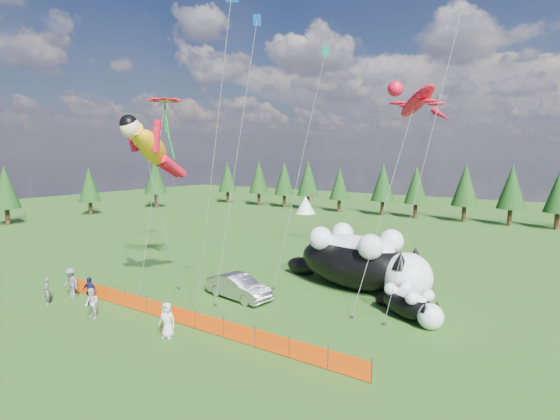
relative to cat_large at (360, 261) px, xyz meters
name	(u,v)px	position (x,y,z in m)	size (l,w,h in m)	color
ground	(220,309)	(-5.32, -8.49, -2.03)	(160.00, 160.00, 0.00)	#163609
safety_fence	(183,316)	(-5.32, -11.49, -1.52)	(22.06, 0.06, 1.10)	#262626
tree_line	(431,192)	(-5.32, 36.51, 1.97)	(90.00, 4.00, 8.00)	black
festival_tents	(511,220)	(5.68, 31.51, -0.63)	(50.00, 3.20, 2.80)	white
cat_large	(360,261)	(0.00, 0.00, 0.00)	(11.75, 5.65, 4.27)	black
cat_small	(410,304)	(4.70, -3.53, -1.13)	(4.71, 3.61, 1.89)	black
car	(239,287)	(-5.62, -6.31, -1.25)	(1.65, 4.72, 1.56)	#B9B9BE
spectator_a	(47,291)	(-14.87, -13.90, -1.17)	(0.62, 0.41, 1.70)	#5A595E
spectator_b	(92,303)	(-10.33, -13.73, -1.14)	(0.86, 0.51, 1.77)	beige
spectator_c	(89,291)	(-12.49, -12.50, -1.13)	(1.05, 0.54, 1.79)	#16163D
spectator_d	(71,283)	(-14.86, -12.32, -1.04)	(1.28, 0.66, 1.98)	#5A595E
spectator_e	(167,320)	(-4.75, -13.07, -1.11)	(0.90, 0.58, 1.84)	beige
superhero_kite	(152,149)	(-11.00, -8.46, 7.67)	(6.64, 6.76, 12.11)	orange
gecko_kite	(417,102)	(2.60, 3.00, 10.87)	(6.96, 12.01, 15.34)	red
flower_kite	(165,103)	(-13.46, -5.13, 11.08)	(4.14, 6.52, 14.19)	red
diamond_kite_a	(254,37)	(-5.94, -4.05, 14.84)	(0.94, 4.87, 18.84)	blue
diamond_kite_c	(230,8)	(-1.92, -11.13, 14.05)	(3.44, 0.78, 17.58)	blue
diamond_kite_d	(323,65)	(-4.45, 2.40, 14.00)	(0.94, 6.70, 18.26)	#0C9893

